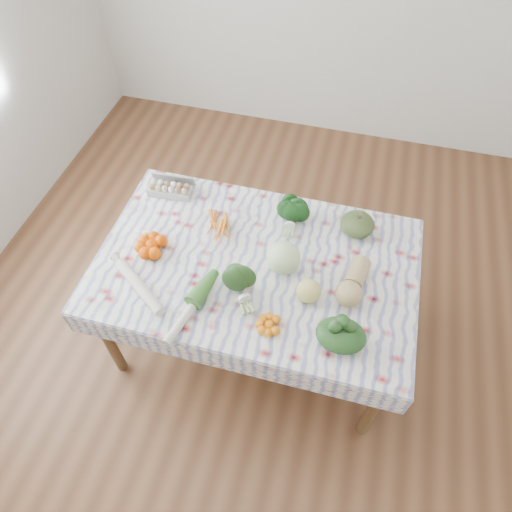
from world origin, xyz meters
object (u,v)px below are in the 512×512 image
dining_table (256,272)px  grapefruit (309,291)px  egg_carton (170,190)px  kabocha_squash (357,224)px  cabbage (283,258)px  butternut_squash (354,281)px

dining_table → grapefruit: bearing=-25.4°
dining_table → egg_carton: bearing=149.7°
kabocha_squash → cabbage: cabbage is taller
dining_table → egg_carton: size_ratio=6.27×
dining_table → butternut_squash: butternut_squash is taller
egg_carton → grapefruit: (0.92, -0.50, 0.03)m
egg_carton → butternut_squash: butternut_squash is taller
kabocha_squash → grapefruit: bearing=-109.4°
kabocha_squash → cabbage: (-0.33, -0.34, 0.03)m
butternut_squash → cabbage: bearing=-175.6°
kabocha_squash → grapefruit: (-0.17, -0.49, -0.00)m
cabbage → dining_table: bearing=-178.3°
dining_table → grapefruit: 0.36m
cabbage → egg_carton: bearing=154.8°
dining_table → kabocha_squash: 0.60m
butternut_squash → grapefruit: (-0.20, -0.11, -0.01)m
egg_carton → butternut_squash: 1.18m
cabbage → butternut_squash: 0.36m
kabocha_squash → dining_table: bearing=-143.7°
egg_carton → grapefruit: bearing=-32.5°
butternut_squash → grapefruit: 0.23m
egg_carton → grapefruit: size_ratio=2.16×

